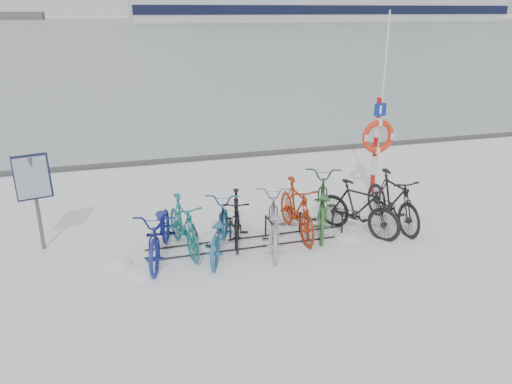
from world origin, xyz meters
name	(u,v)px	position (x,y,z in m)	size (l,w,h in m)	color
ground	(251,243)	(0.00, 0.00, 0.00)	(900.00, 900.00, 0.00)	white
ice_sheet	(113,25)	(0.00, 155.00, 0.01)	(400.00, 298.00, 0.02)	#A1AFB6
quay_edge	(199,159)	(0.00, 5.90, 0.05)	(400.00, 0.25, 0.10)	#3F3F42
bike_rack	(251,235)	(0.00, 0.00, 0.18)	(4.00, 0.48, 0.46)	black
info_board	(33,183)	(-3.82, 0.84, 1.32)	(0.65, 0.36, 1.84)	#595B5E
lifebuoy_station	(378,137)	(3.64, 1.88, 1.42)	(0.82, 0.23, 4.24)	#B30E0E
bike_0	(160,230)	(-1.71, -0.07, 0.53)	(0.70, 2.00, 1.05)	navy
bike_1	(183,224)	(-1.27, 0.11, 0.52)	(0.49, 1.73, 1.04)	#146966
bike_2	(219,228)	(-0.67, -0.20, 0.50)	(0.66, 1.89, 0.99)	#256197
bike_3	(236,217)	(-0.23, 0.22, 0.50)	(0.47, 1.66, 1.00)	black
bike_4	(273,221)	(0.38, -0.19, 0.51)	(0.68, 1.95, 1.02)	#999DA0
bike_5	(297,207)	(0.98, 0.17, 0.57)	(0.53, 1.89, 1.14)	#962709
bike_6	(322,202)	(1.59, 0.34, 0.57)	(0.75, 2.16, 1.13)	#2B5C2C
bike_7	(359,207)	(2.20, -0.10, 0.55)	(0.52, 1.83, 1.10)	black
bike_8	(393,199)	(3.04, 0.04, 0.58)	(0.55, 1.95, 1.17)	black
snow_drifts	(273,240)	(0.46, 0.02, 0.00)	(5.79, 1.83, 0.19)	white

